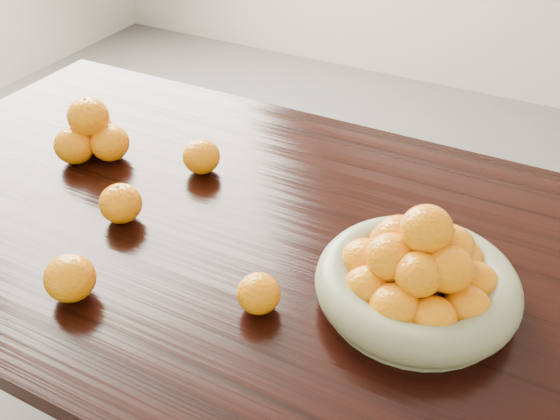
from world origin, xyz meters
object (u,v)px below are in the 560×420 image
at_px(fruit_bowl, 418,276).
at_px(loose_orange_0, 121,203).
at_px(dining_table, 297,277).
at_px(orange_pyramid, 92,133).

relative_size(fruit_bowl, loose_orange_0, 4.03).
xyz_separation_m(dining_table, orange_pyramid, (-0.57, 0.07, 0.15)).
bearing_deg(loose_orange_0, dining_table, 15.91).
height_order(dining_table, fruit_bowl, fruit_bowl).
bearing_deg(loose_orange_0, orange_pyramid, 142.42).
height_order(orange_pyramid, loose_orange_0, orange_pyramid).
bearing_deg(orange_pyramid, dining_table, -7.21).
xyz_separation_m(orange_pyramid, loose_orange_0, (0.22, -0.17, -0.02)).
distance_m(orange_pyramid, loose_orange_0, 0.28).
distance_m(dining_table, loose_orange_0, 0.38).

